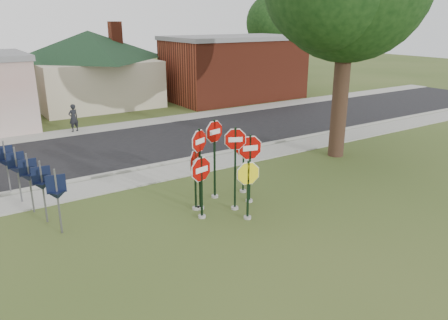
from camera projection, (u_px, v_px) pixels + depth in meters
ground at (249, 223)px, 13.47m from camera, size 120.00×120.00×0.00m
sidewalk_near at (170, 172)px, 17.85m from camera, size 60.00×1.60×0.06m
road at (129, 147)px, 21.44m from camera, size 60.00×7.00×0.04m
sidewalk_far at (101, 129)px, 24.86m from camera, size 60.00×1.60×0.06m
curb at (159, 165)px, 18.63m from camera, size 60.00×0.20×0.14m
stop_sign_center at (235, 158)px, 13.93m from camera, size 0.89×0.41×2.88m
stop_sign_yellow at (248, 184)px, 13.43m from camera, size 0.98×0.28×2.02m
stop_sign_left at (201, 180)px, 13.46m from camera, size 1.05×0.25×2.16m
stop_sign_right at (250, 159)px, 14.58m from camera, size 1.10×0.31×2.51m
stop_sign_back_right at (214, 148)px, 14.86m from camera, size 1.02×0.25×2.91m
stop_sign_back_left at (200, 158)px, 13.94m from camera, size 0.92×0.42×2.84m
stop_sign_far_right at (243, 157)px, 15.49m from camera, size 0.83×0.57×2.23m
stop_sign_far_left at (195, 172)px, 14.05m from camera, size 0.84×0.68×2.21m
route_sign_row at (29, 177)px, 13.88m from camera, size 1.43×4.63×2.00m
building_house at (89, 53)px, 30.91m from camera, size 11.60×11.60×6.20m
building_brick at (234, 67)px, 33.69m from camera, size 10.20×6.20×4.75m
bg_tree_right at (274, 23)px, 43.86m from camera, size 5.60×5.60×8.40m
pedestrian at (73, 118)px, 23.90m from camera, size 0.64×0.51×1.52m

